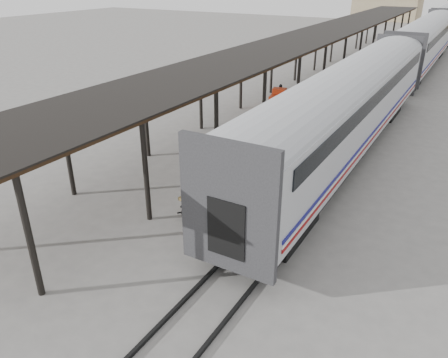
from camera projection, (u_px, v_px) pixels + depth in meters
ground at (207, 206)px, 17.71m from camera, size 160.00×160.00×0.00m
train at (424, 40)px, 41.47m from camera, size 3.45×76.01×4.01m
canopy at (326, 33)px, 36.26m from camera, size 4.90×64.30×4.15m
rails at (419, 68)px, 42.76m from camera, size 1.54×150.00×0.12m
building_left at (388, 3)px, 84.95m from camera, size 12.00×8.00×6.00m
baggage_cart at (212, 197)px, 17.02m from camera, size 1.76×2.62×0.86m
suitcase_stack at (216, 183)px, 17.16m from camera, size 1.47×1.03×0.59m
luggage_tug at (278, 100)px, 29.77m from camera, size 1.25×1.73×1.39m
porter at (208, 180)px, 15.95m from camera, size 0.53×0.68×1.65m
pedestrian at (280, 95)px, 30.66m from camera, size 0.95×0.64×1.51m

